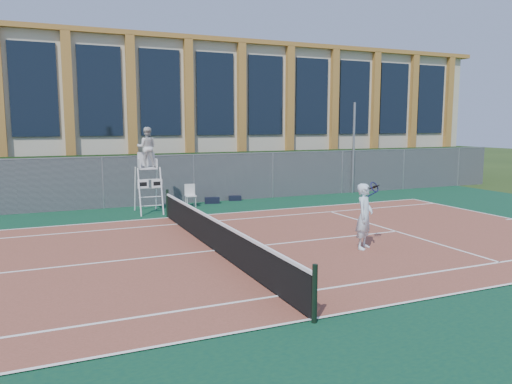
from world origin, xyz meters
name	(u,v)px	position (x,y,z in m)	size (l,w,h in m)	color
ground	(215,252)	(0.00, 0.00, 0.00)	(120.00, 120.00, 0.00)	#233814
apron	(204,244)	(0.00, 1.00, 0.01)	(36.00, 20.00, 0.01)	#0C3628
tennis_court	(215,251)	(0.00, 0.00, 0.02)	(23.77, 10.97, 0.02)	brown
tennis_net	(214,233)	(0.00, 0.00, 0.54)	(0.10, 11.30, 1.10)	black
fence	(150,181)	(0.00, 8.80, 1.10)	(40.00, 0.06, 2.20)	#595E60
hedge	(145,178)	(0.00, 10.00, 1.10)	(40.00, 1.40, 2.20)	black
building	(117,115)	(0.00, 17.95, 4.15)	(45.00, 10.60, 8.22)	beige
steel_pole	(354,148)	(10.60, 8.70, 2.35)	(0.12, 0.12, 4.70)	#9EA0A5
umpire_chair	(147,150)	(-0.44, 7.05, 2.57)	(0.98, 1.51, 3.51)	white
plastic_chair	(190,193)	(1.55, 7.84, 0.59)	(0.50, 0.50, 0.98)	silver
sports_bag_near	(212,200)	(2.68, 8.22, 0.15)	(0.66, 0.26, 0.28)	black
sports_bag_far	(235,198)	(3.94, 8.60, 0.13)	(0.58, 0.25, 0.23)	black
tennis_player	(364,216)	(4.02, -1.49, 0.98)	(1.10, 0.85, 1.89)	#CCE7F5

